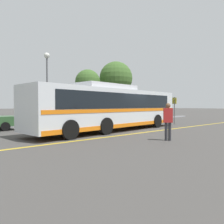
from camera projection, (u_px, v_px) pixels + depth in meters
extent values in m
plane|color=#423F3D|center=(128.00, 130.00, 15.32)|extent=(220.00, 220.00, 0.00)
cube|color=gold|center=(136.00, 133.00, 13.24)|extent=(32.16, 0.20, 0.01)
cube|color=#99999E|center=(66.00, 123.00, 19.70)|extent=(40.16, 0.36, 0.15)
cube|color=silver|center=(112.00, 108.00, 14.85)|extent=(12.35, 3.74, 2.44)
cube|color=black|center=(112.00, 101.00, 14.84)|extent=(10.66, 3.61, 0.97)
cube|color=orange|center=(112.00, 110.00, 14.85)|extent=(12.11, 3.75, 0.20)
cube|color=orange|center=(112.00, 124.00, 14.88)|extent=(12.11, 3.74, 0.24)
cube|color=black|center=(159.00, 107.00, 19.30)|extent=(0.26, 2.22, 1.76)
cube|color=black|center=(159.00, 95.00, 19.27)|extent=(0.22, 1.77, 0.24)
cube|color=silver|center=(106.00, 87.00, 14.36)|extent=(4.44, 2.44, 0.33)
cube|color=black|center=(161.00, 118.00, 19.54)|extent=(0.23, 1.89, 0.04)
cube|color=black|center=(161.00, 121.00, 19.54)|extent=(0.23, 1.89, 0.04)
cylinder|color=black|center=(132.00, 120.00, 18.46)|extent=(1.02, 0.38, 1.00)
cylinder|color=black|center=(157.00, 121.00, 16.80)|extent=(1.02, 0.38, 1.00)
cylinder|color=black|center=(80.00, 124.00, 14.38)|extent=(1.02, 0.38, 1.00)
cylinder|color=black|center=(106.00, 126.00, 12.72)|extent=(1.02, 0.38, 1.00)
cylinder|color=black|center=(45.00, 126.00, 12.52)|extent=(1.02, 0.38, 1.00)
cylinder|color=black|center=(70.00, 130.00, 10.86)|extent=(1.02, 0.38, 1.00)
cylinder|color=black|center=(5.00, 127.00, 14.53)|extent=(0.60, 0.21, 0.60)
cube|color=#335B33|center=(69.00, 118.00, 19.01)|extent=(4.89, 2.27, 0.63)
cube|color=black|center=(67.00, 112.00, 18.91)|extent=(2.12, 1.84, 0.42)
cylinder|color=black|center=(76.00, 120.00, 20.71)|extent=(0.61, 0.24, 0.60)
cylinder|color=black|center=(88.00, 121.00, 19.43)|extent=(0.61, 0.24, 0.60)
cylinder|color=black|center=(48.00, 122.00, 18.61)|extent=(0.61, 0.24, 0.60)
cylinder|color=black|center=(60.00, 123.00, 17.33)|extent=(0.61, 0.24, 0.60)
cylinder|color=#2D2D33|center=(166.00, 132.00, 10.58)|extent=(0.14, 0.14, 0.88)
cylinder|color=#2D2D33|center=(170.00, 132.00, 10.57)|extent=(0.14, 0.14, 0.88)
cube|color=red|center=(168.00, 115.00, 10.55)|extent=(0.45, 0.45, 0.70)
sphere|color=brown|center=(168.00, 106.00, 10.54)|extent=(0.24, 0.24, 0.24)
cylinder|color=#59595E|center=(174.00, 111.00, 19.48)|extent=(0.07, 0.07, 2.45)
cube|color=yellow|center=(174.00, 101.00, 19.45)|extent=(0.07, 0.40, 0.56)
cylinder|color=#59595E|center=(47.00, 92.00, 19.14)|extent=(0.14, 0.14, 5.83)
sphere|color=silver|center=(47.00, 55.00, 19.05)|extent=(0.49, 0.49, 0.49)
cylinder|color=#513823|center=(88.00, 105.00, 26.41)|extent=(0.28, 0.28, 3.39)
sphere|color=#3D6028|center=(88.00, 82.00, 26.33)|extent=(3.03, 3.03, 3.03)
cylinder|color=#513823|center=(116.00, 105.00, 28.42)|extent=(0.28, 0.28, 3.63)
sphere|color=#3D6028|center=(116.00, 78.00, 28.32)|extent=(4.29, 4.29, 4.29)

